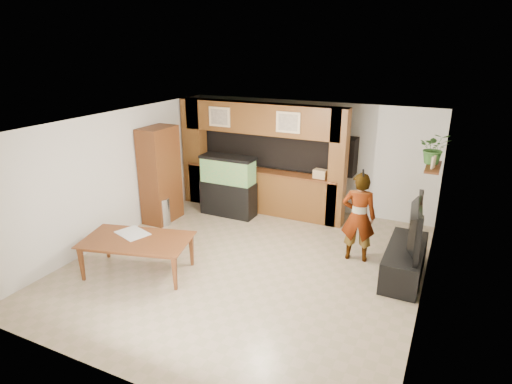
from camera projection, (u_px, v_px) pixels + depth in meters
The scene contains 20 objects.
floor at pixel (248, 263), 7.93m from camera, with size 6.50×6.50×0.00m, color gray.
ceiling at pixel (247, 123), 7.07m from camera, with size 6.50×6.50×0.00m, color white.
wall_back at pixel (308, 156), 10.27m from camera, with size 6.00×6.00×0.00m, color beige.
wall_left at pixel (116, 176), 8.72m from camera, with size 6.50×6.50×0.00m, color beige.
wall_right at pixel (430, 227), 6.28m from camera, with size 6.50×6.50×0.00m, color beige.
partition at pixel (262, 157), 10.13m from camera, with size 4.20×0.99×2.60m.
wall_clock at pixel (147, 138), 9.36m from camera, with size 0.05×0.25×0.25m.
wall_shelf at pixel (433, 167), 7.87m from camera, with size 0.25×0.90×0.04m, color #5C3116.
pantry_cabinet at pixel (160, 175), 9.54m from camera, with size 0.54×0.88×2.15m, color #5C3116.
trash_can at pixel (162, 211), 9.54m from camera, with size 0.34×0.34×0.62m, color #B2B2B7.
aquarium at pixel (228, 187), 9.96m from camera, with size 1.28×0.48×1.42m.
tv_stand at pixel (404, 261), 7.42m from camera, with size 0.60×1.65×0.55m, color black.
television at pixel (409, 225), 7.19m from camera, with size 1.45×0.19×0.83m, color black.
photo_frame at pixel (433, 162), 7.68m from camera, with size 0.03×0.17×0.22m, color tan.
potted_plant at pixel (434, 148), 7.91m from camera, with size 0.53×0.46×0.59m, color #316026.
person at pixel (358, 217), 7.81m from camera, with size 0.62×0.41×1.70m, color tan.
microphone at pixel (363, 173), 7.36m from camera, with size 0.03×0.03×0.15m, color black.
dining_table at pixel (137, 257), 7.47m from camera, with size 1.85×1.03×0.65m, color #5C3116.
newspaper_a at pixel (133, 233), 7.61m from camera, with size 0.58×0.42×0.01m, color silver.
counter_box at pixel (320, 174), 9.41m from camera, with size 0.29×0.19×0.19m, color tan.
Camera 1 is at (3.17, -6.30, 3.85)m, focal length 30.00 mm.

